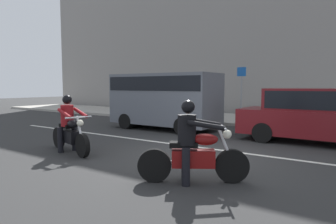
{
  "coord_description": "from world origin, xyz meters",
  "views": [
    {
      "loc": [
        3.7,
        -6.71,
        1.8
      ],
      "look_at": [
        -0.84,
        -0.03,
        1.09
      ],
      "focal_mm": 31.76,
      "sensor_mm": 36.0,
      "label": 1
    }
  ],
  "objects_px": {
    "motorcycle_with_rider_black_leather": "(192,149)",
    "motorcycle_with_rider_crimson": "(69,129)",
    "parked_sedan_maroon": "(315,115)",
    "street_sign_post": "(241,88)",
    "parked_van_slate_gray": "(165,97)"
  },
  "relations": [
    {
      "from": "motorcycle_with_rider_crimson",
      "to": "motorcycle_with_rider_black_leather",
      "type": "bearing_deg",
      "value": -4.75
    },
    {
      "from": "motorcycle_with_rider_black_leather",
      "to": "street_sign_post",
      "type": "distance_m",
      "value": 9.73
    },
    {
      "from": "motorcycle_with_rider_black_leather",
      "to": "street_sign_post",
      "type": "relative_size",
      "value": 0.7
    },
    {
      "from": "parked_van_slate_gray",
      "to": "motorcycle_with_rider_crimson",
      "type": "bearing_deg",
      "value": -85.91
    },
    {
      "from": "parked_sedan_maroon",
      "to": "parked_van_slate_gray",
      "type": "bearing_deg",
      "value": -179.14
    },
    {
      "from": "parked_sedan_maroon",
      "to": "street_sign_post",
      "type": "relative_size",
      "value": 1.8
    },
    {
      "from": "parked_sedan_maroon",
      "to": "street_sign_post",
      "type": "distance_m",
      "value": 5.5
    },
    {
      "from": "parked_van_slate_gray",
      "to": "street_sign_post",
      "type": "relative_size",
      "value": 1.73
    },
    {
      "from": "motorcycle_with_rider_crimson",
      "to": "parked_van_slate_gray",
      "type": "relative_size",
      "value": 0.47
    },
    {
      "from": "motorcycle_with_rider_crimson",
      "to": "parked_van_slate_gray",
      "type": "bearing_deg",
      "value": 94.09
    },
    {
      "from": "parked_van_slate_gray",
      "to": "parked_sedan_maroon",
      "type": "xyz_separation_m",
      "value": [
        5.65,
        0.09,
        -0.44
      ]
    },
    {
      "from": "motorcycle_with_rider_black_leather",
      "to": "motorcycle_with_rider_crimson",
      "type": "height_order",
      "value": "motorcycle_with_rider_crimson"
    },
    {
      "from": "motorcycle_with_rider_black_leather",
      "to": "motorcycle_with_rider_crimson",
      "type": "distance_m",
      "value": 4.02
    },
    {
      "from": "street_sign_post",
      "to": "motorcycle_with_rider_black_leather",
      "type": "bearing_deg",
      "value": -74.75
    },
    {
      "from": "motorcycle_with_rider_crimson",
      "to": "street_sign_post",
      "type": "xyz_separation_m",
      "value": [
        1.46,
        9.0,
        1.07
      ]
    }
  ]
}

